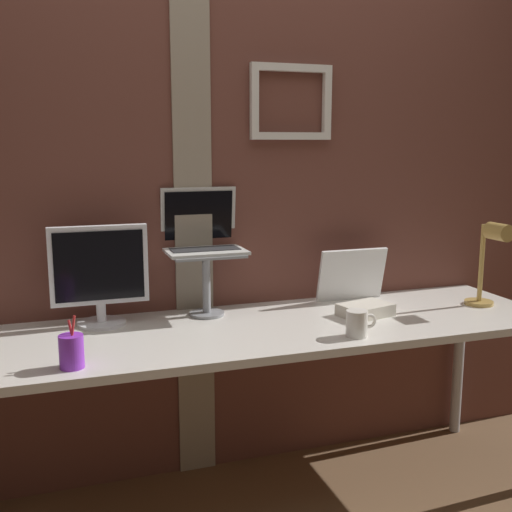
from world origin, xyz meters
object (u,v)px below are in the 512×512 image
object	(u,v)px
whiteboard_panel	(352,275)
coffee_mug	(357,323)
desk_lamp	(491,255)
pen_cup	(72,351)
laptop	(202,232)
monitor	(99,271)

from	to	relation	value
whiteboard_panel	coffee_mug	size ratio (longest dim) A/B	2.66
whiteboard_panel	desk_lamp	world-z (taller)	desk_lamp
desk_lamp	pen_cup	xyz separation A→B (m)	(-1.68, -0.18, -0.17)
whiteboard_panel	desk_lamp	bearing A→B (deg)	-30.85
pen_cup	coffee_mug	distance (m)	0.97
laptop	coffee_mug	xyz separation A→B (m)	(0.44, -0.50, -0.28)
laptop	desk_lamp	distance (m)	1.19
pen_cup	coffee_mug	size ratio (longest dim) A/B	1.42
whiteboard_panel	coffee_mug	distance (m)	0.52
whiteboard_panel	pen_cup	xyz separation A→B (m)	(-1.19, -0.47, -0.06)
desk_lamp	whiteboard_panel	bearing A→B (deg)	149.15
laptop	desk_lamp	world-z (taller)	laptop
desk_lamp	pen_cup	world-z (taller)	desk_lamp
pen_cup	desk_lamp	bearing A→B (deg)	5.98
desk_lamp	coffee_mug	size ratio (longest dim) A/B	3.11
monitor	whiteboard_panel	xyz separation A→B (m)	(1.07, 0.03, -0.09)
monitor	coffee_mug	size ratio (longest dim) A/B	3.26
laptop	coffee_mug	world-z (taller)	laptop
pen_cup	coffee_mug	bearing A→B (deg)	-0.01
whiteboard_panel	laptop	bearing A→B (deg)	176.77
whiteboard_panel	pen_cup	world-z (taller)	whiteboard_panel
laptop	coffee_mug	size ratio (longest dim) A/B	2.67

